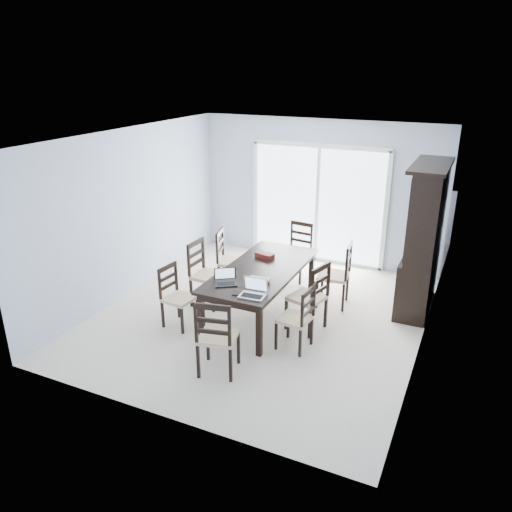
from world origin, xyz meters
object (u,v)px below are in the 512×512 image
(chair_left_near, at_px, (174,289))
(chair_left_far, at_px, (227,253))
(chair_left_mid, at_px, (203,266))
(china_hutch, at_px, (423,241))
(game_box, at_px, (265,255))
(cell_phone, at_px, (237,295))
(dining_table, at_px, (262,273))
(laptop_silver, at_px, (252,293))
(chair_right_far, at_px, (340,268))
(hot_tub, at_px, (320,219))
(laptop_dark, at_px, (226,281))
(chair_right_near, at_px, (301,312))
(chair_end_far, at_px, (299,245))
(chair_end_near, at_px, (216,330))
(chair_right_mid, at_px, (313,290))

(chair_left_near, distance_m, chair_left_far, 1.42)
(chair_left_mid, bearing_deg, china_hutch, 114.57)
(game_box, bearing_deg, china_hutch, 21.10)
(cell_phone, bearing_deg, dining_table, 79.95)
(china_hutch, distance_m, laptop_silver, 2.78)
(chair_right_far, xyz_separation_m, game_box, (-1.07, -0.40, 0.17))
(chair_left_mid, bearing_deg, cell_phone, 50.68)
(chair_left_mid, xyz_separation_m, chair_right_far, (1.92, 0.81, 0.00))
(chair_left_near, distance_m, hot_tub, 4.45)
(laptop_dark, relative_size, cell_phone, 3.28)
(chair_right_far, xyz_separation_m, cell_phone, (-0.87, -1.74, 0.14))
(dining_table, relative_size, chair_left_near, 2.15)
(chair_right_near, distance_m, hot_tub, 4.42)
(chair_end_far, relative_size, cell_phone, 10.34)
(chair_right_near, relative_size, chair_end_far, 0.91)
(chair_right_near, distance_m, game_box, 1.45)
(game_box, bearing_deg, chair_end_near, -82.22)
(dining_table, height_order, chair_right_mid, chair_right_mid)
(chair_left_mid, relative_size, laptop_silver, 3.41)
(chair_left_near, bearing_deg, game_box, 149.48)
(hot_tub, bearing_deg, game_box, -87.22)
(chair_left_far, xyz_separation_m, chair_right_near, (1.76, -1.30, -0.07))
(chair_right_near, height_order, chair_right_far, chair_right_far)
(dining_table, relative_size, chair_right_far, 1.89)
(dining_table, height_order, china_hutch, china_hutch)
(cell_phone, bearing_deg, chair_left_far, 107.52)
(chair_left_mid, distance_m, hot_tub, 3.71)
(chair_left_far, bearing_deg, chair_right_far, 79.58)
(chair_left_far, height_order, chair_end_far, chair_left_far)
(chair_right_near, distance_m, chair_end_far, 2.37)
(chair_left_mid, bearing_deg, laptop_dark, 50.15)
(cell_phone, bearing_deg, hot_tub, 80.22)
(chair_left_mid, bearing_deg, chair_left_near, 0.53)
(chair_left_mid, xyz_separation_m, laptop_dark, (0.78, -0.70, 0.19))
(china_hutch, height_order, game_box, china_hutch)
(china_hutch, xyz_separation_m, game_box, (-2.16, -0.83, -0.29))
(dining_table, height_order, cell_phone, cell_phone)
(chair_end_near, relative_size, cell_phone, 10.67)
(game_box, bearing_deg, chair_right_far, 20.39)
(laptop_silver, bearing_deg, chair_end_near, -104.84)
(chair_right_far, height_order, cell_phone, chair_right_far)
(hot_tub, bearing_deg, chair_right_far, -66.55)
(chair_left_mid, relative_size, laptop_dark, 3.26)
(hot_tub, bearing_deg, laptop_dark, -88.88)
(cell_phone, bearing_deg, chair_end_far, 77.68)
(chair_left_near, xyz_separation_m, chair_left_far, (0.08, 1.42, 0.06))
(dining_table, distance_m, chair_left_near, 1.26)
(chair_end_far, distance_m, laptop_dark, 2.29)
(laptop_dark, xyz_separation_m, hot_tub, (-0.08, 4.34, -0.37))
(chair_left_far, relative_size, chair_right_near, 1.12)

